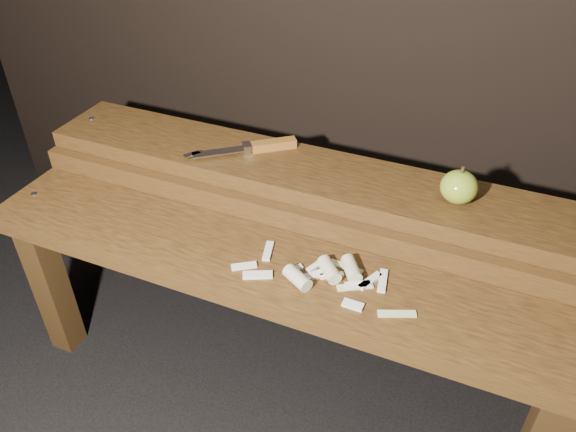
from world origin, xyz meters
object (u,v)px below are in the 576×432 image
at_px(knife, 259,147).
at_px(bench_front_tier, 263,290).
at_px(bench_rear_tier, 307,202).
at_px(apple, 459,187).

bearing_deg(knife, bench_front_tier, -63.83).
relative_size(bench_rear_tier, apple, 15.88).
bearing_deg(apple, bench_front_tier, -142.64).
bearing_deg(apple, bench_rear_tier, -179.18).
bearing_deg(knife, apple, -3.04).
height_order(bench_front_tier, knife, knife).
relative_size(bench_rear_tier, knife, 5.84).
bearing_deg(bench_rear_tier, bench_front_tier, -90.00).
relative_size(bench_front_tier, bench_rear_tier, 1.00).
distance_m(bench_front_tier, knife, 0.32).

